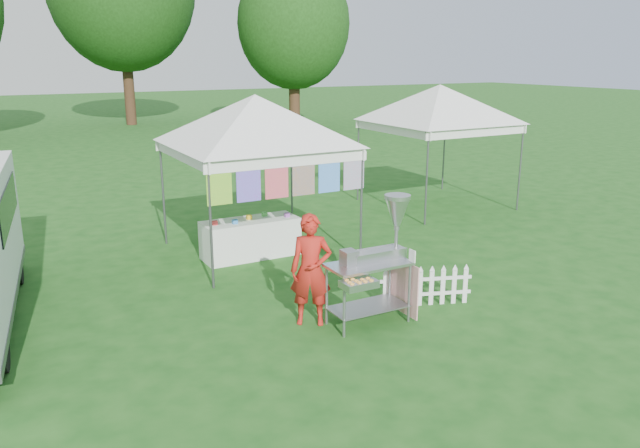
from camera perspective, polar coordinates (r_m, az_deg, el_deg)
ground at (r=9.22m, az=3.15°, el=-8.41°), size 120.00×120.00×0.00m
canopy_main at (r=11.58m, az=-5.97°, el=11.65°), size 4.24×4.24×3.45m
canopy_right at (r=15.75m, az=10.94°, el=12.39°), size 4.24×4.24×3.45m
tree_right at (r=32.59m, az=-2.43°, el=17.80°), size 5.60×5.60×8.42m
donut_cart at (r=8.74m, az=5.59°, el=-2.37°), size 1.30×0.88×1.80m
vendor at (r=8.69m, az=-0.84°, el=-4.23°), size 0.69×0.63×1.59m
picket_fence at (r=9.61m, az=9.64°, el=-5.74°), size 1.36×0.51×0.56m
display_table at (r=11.79m, az=-6.37°, el=-1.30°), size 1.80×0.70×0.72m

